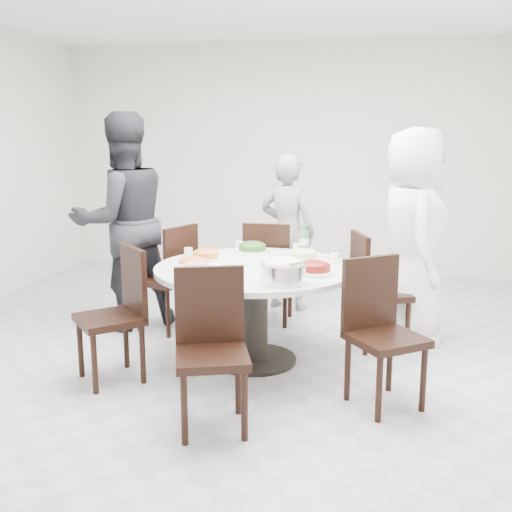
% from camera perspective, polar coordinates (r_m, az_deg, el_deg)
% --- Properties ---
extents(floor, '(6.00, 6.00, 0.01)m').
position_cam_1_polar(floor, '(4.83, -0.08, -9.36)').
color(floor, '#B2B2B7').
rests_on(floor, ground).
extents(wall_back, '(6.00, 0.01, 2.80)m').
position_cam_1_polar(wall_back, '(7.48, 4.43, 9.11)').
color(wall_back, silver).
rests_on(wall_back, ground).
extents(wall_front, '(6.00, 0.01, 2.80)m').
position_cam_1_polar(wall_front, '(1.70, -20.09, -0.42)').
color(wall_front, silver).
rests_on(wall_front, ground).
extents(dining_table, '(1.50, 1.50, 0.75)m').
position_cam_1_polar(dining_table, '(4.57, -0.12, -5.59)').
color(dining_table, white).
rests_on(dining_table, floor).
extents(chair_ne, '(0.53, 0.53, 0.95)m').
position_cam_1_polar(chair_ne, '(4.96, 11.84, -3.28)').
color(chair_ne, black).
rests_on(chair_ne, floor).
extents(chair_n, '(0.42, 0.42, 0.95)m').
position_cam_1_polar(chair_n, '(5.51, 1.31, -1.51)').
color(chair_n, black).
rests_on(chair_n, floor).
extents(chair_nw, '(0.55, 0.55, 0.95)m').
position_cam_1_polar(chair_nw, '(5.35, -8.63, -2.04)').
color(chair_nw, black).
rests_on(chair_nw, floor).
extents(chair_sw, '(0.59, 0.59, 0.95)m').
position_cam_1_polar(chair_sw, '(4.33, -13.80, -5.56)').
color(chair_sw, black).
rests_on(chair_sw, floor).
extents(chair_s, '(0.53, 0.53, 0.95)m').
position_cam_1_polar(chair_s, '(3.54, -4.21, -9.19)').
color(chair_s, black).
rests_on(chair_s, floor).
extents(chair_se, '(0.59, 0.59, 0.95)m').
position_cam_1_polar(chair_se, '(3.91, 12.32, -7.40)').
color(chair_se, black).
rests_on(chair_se, floor).
extents(diner_right, '(0.69, 0.94, 1.78)m').
position_cam_1_polar(diner_right, '(5.09, 14.64, 1.77)').
color(diner_right, white).
rests_on(diner_right, floor).
extents(diner_middle, '(0.64, 0.50, 1.54)m').
position_cam_1_polar(diner_middle, '(5.89, 3.02, 2.26)').
color(diner_middle, black).
rests_on(diner_middle, floor).
extents(diner_left, '(1.17, 1.16, 1.91)m').
position_cam_1_polar(diner_left, '(5.44, -12.56, 3.19)').
color(diner_left, black).
rests_on(diner_left, floor).
extents(dish_greens, '(0.29, 0.29, 0.07)m').
position_cam_1_polar(dish_greens, '(4.97, -0.34, 0.71)').
color(dish_greens, white).
rests_on(dish_greens, dining_table).
extents(dish_pale, '(0.25, 0.25, 0.07)m').
position_cam_1_polar(dish_pale, '(4.70, 4.62, -0.01)').
color(dish_pale, white).
rests_on(dish_pale, dining_table).
extents(dish_orange, '(0.26, 0.26, 0.07)m').
position_cam_1_polar(dish_orange, '(4.69, -4.81, -0.02)').
color(dish_orange, white).
rests_on(dish_orange, dining_table).
extents(dish_redbrown, '(0.28, 0.28, 0.07)m').
position_cam_1_polar(dish_redbrown, '(4.26, 5.63, -1.25)').
color(dish_redbrown, white).
rests_on(dish_redbrown, dining_table).
extents(dish_tofu, '(0.28, 0.28, 0.07)m').
position_cam_1_polar(dish_tofu, '(4.37, -5.92, -0.90)').
color(dish_tofu, white).
rests_on(dish_tofu, dining_table).
extents(rice_bowl, '(0.31, 0.31, 0.13)m').
position_cam_1_polar(rice_bowl, '(3.98, 2.59, -1.66)').
color(rice_bowl, silver).
rests_on(rice_bowl, dining_table).
extents(soup_bowl, '(0.28, 0.28, 0.09)m').
position_cam_1_polar(soup_bowl, '(4.10, -5.72, -1.63)').
color(soup_bowl, white).
rests_on(soup_bowl, dining_table).
extents(beverage_bottle, '(0.07, 0.07, 0.25)m').
position_cam_1_polar(beverage_bottle, '(4.90, 4.61, 1.58)').
color(beverage_bottle, '#327E49').
rests_on(beverage_bottle, dining_table).
extents(tea_cups, '(0.07, 0.07, 0.08)m').
position_cam_1_polar(tea_cups, '(5.05, 1.50, 0.92)').
color(tea_cups, white).
rests_on(tea_cups, dining_table).
extents(chopsticks, '(0.24, 0.04, 0.01)m').
position_cam_1_polar(chopsticks, '(5.07, 1.44, 0.58)').
color(chopsticks, tan).
rests_on(chopsticks, dining_table).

